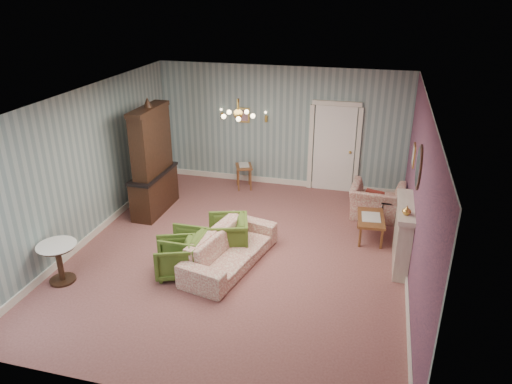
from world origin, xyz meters
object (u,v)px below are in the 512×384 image
(sofa_chintz, at_px, (230,243))
(side_table_black, at_px, (389,212))
(coffee_table, at_px, (370,228))
(olive_chair_b, at_px, (184,247))
(olive_chair_c, at_px, (227,233))
(olive_chair_a, at_px, (175,256))
(dresser, at_px, (152,158))
(fireplace, at_px, (403,234))
(wingback_chair, at_px, (377,196))
(pedestal_table, at_px, (60,263))

(sofa_chintz, height_order, side_table_black, sofa_chintz)
(coffee_table, bearing_deg, side_table_black, 64.79)
(olive_chair_b, relative_size, olive_chair_c, 0.97)
(olive_chair_a, bearing_deg, coffee_table, 103.20)
(olive_chair_a, relative_size, side_table_black, 1.31)
(sofa_chintz, height_order, dresser, dresser)
(sofa_chintz, distance_m, fireplace, 3.03)
(wingback_chair, bearing_deg, pedestal_table, 40.57)
(side_table_black, bearing_deg, coffee_table, -115.21)
(coffee_table, bearing_deg, fireplace, -55.10)
(wingback_chair, xyz_separation_m, side_table_black, (0.26, -0.24, -0.21))
(olive_chair_b, relative_size, sofa_chintz, 0.33)
(wingback_chair, distance_m, fireplace, 1.87)
(fireplace, height_order, pedestal_table, fireplace)
(olive_chair_b, relative_size, side_table_black, 1.36)
(olive_chair_c, xyz_separation_m, coffee_table, (2.55, 1.16, -0.14))
(olive_chair_b, distance_m, coffee_table, 3.63)
(wingback_chair, distance_m, pedestal_table, 6.33)
(olive_chair_c, bearing_deg, wingback_chair, 112.00)
(sofa_chintz, xyz_separation_m, dresser, (-2.26, 1.72, 0.81))
(olive_chair_c, distance_m, pedestal_table, 2.92)
(olive_chair_a, xyz_separation_m, olive_chair_c, (0.62, 0.98, 0.03))
(side_table_black, relative_size, pedestal_table, 0.75)
(olive_chair_b, distance_m, fireplace, 3.84)
(fireplace, bearing_deg, sofa_chintz, -164.69)
(sofa_chintz, height_order, pedestal_table, sofa_chintz)
(olive_chair_b, relative_size, wingback_chair, 0.66)
(wingback_chair, distance_m, coffee_table, 1.03)
(olive_chair_c, bearing_deg, pedestal_table, -72.43)
(fireplace, distance_m, side_table_black, 1.60)
(side_table_black, bearing_deg, olive_chair_a, -140.58)
(sofa_chintz, bearing_deg, olive_chair_a, 135.95)
(pedestal_table, bearing_deg, fireplace, 20.18)
(olive_chair_a, height_order, olive_chair_c, olive_chair_c)
(olive_chair_c, xyz_separation_m, dresser, (-2.07, 1.27, 0.86))
(sofa_chintz, relative_size, fireplace, 1.55)
(wingback_chair, height_order, side_table_black, wingback_chair)
(fireplace, xyz_separation_m, side_table_black, (-0.21, 1.56, -0.32))
(olive_chair_b, bearing_deg, side_table_black, 126.91)
(olive_chair_a, bearing_deg, side_table_black, 108.54)
(olive_chair_b, bearing_deg, olive_chair_a, -7.84)
(olive_chair_a, xyz_separation_m, side_table_black, (3.52, 2.90, -0.08))
(fireplace, height_order, coffee_table, fireplace)
(olive_chair_b, distance_m, dresser, 2.61)
(olive_chair_a, bearing_deg, dresser, -168.10)
(coffee_table, height_order, side_table_black, side_table_black)
(wingback_chair, distance_m, dresser, 4.85)
(olive_chair_a, relative_size, olive_chair_c, 0.93)
(olive_chair_c, distance_m, coffee_table, 2.81)
(wingback_chair, bearing_deg, fireplace, 108.05)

